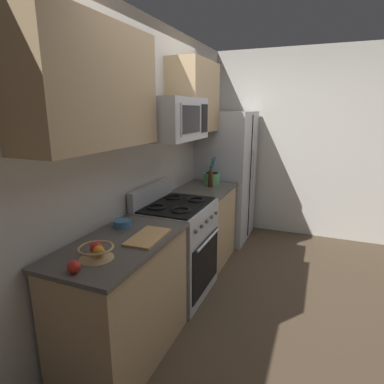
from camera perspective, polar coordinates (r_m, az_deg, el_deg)
The scene contains 16 objects.
ground_plane at distance 3.22m, azimuth 7.81°, elevation -19.30°, with size 16.00×16.00×0.00m, color #473828.
wall_back at distance 3.09m, azimuth -8.96°, elevation 5.29°, with size 8.00×0.10×2.60m, color beige.
counter_left at distance 2.47m, azimuth -12.16°, elevation -18.39°, with size 1.07×0.59×0.91m.
range_oven at distance 3.17m, azimuth -2.67°, elevation -9.98°, with size 0.76×0.63×1.09m.
counter_right at distance 3.84m, azimuth 2.29°, elevation -5.75°, with size 0.79×0.59×0.91m.
refrigerator at distance 4.50m, azimuth 6.22°, elevation 2.80°, with size 0.87×0.70×1.76m.
wall_right at distance 4.84m, azimuth 14.89°, elevation 8.23°, with size 0.10×8.00×2.60m, color beige.
microwave at distance 2.90m, azimuth -3.43°, elevation 12.88°, with size 0.74×0.44×0.37m.
upper_cabinets_left at distance 2.17m, azimuth -17.64°, elevation 17.45°, with size 1.06×0.34×0.76m.
upper_cabinets_right at distance 3.67m, azimuth 0.36°, elevation 16.59°, with size 0.78×0.34×0.76m.
utensil_crock at distance 3.91m, azimuth 3.52°, elevation 2.59°, with size 0.20×0.20×0.33m.
fruit_basket at distance 2.04m, azimuth -16.68°, elevation -10.15°, with size 0.22×0.22×0.10m.
apple_loose at distance 1.92m, azimuth -20.33°, elevation -12.37°, with size 0.07×0.07×0.07m, color red.
cutting_board at distance 2.28m, azimuth -7.87°, elevation -7.95°, with size 0.37×0.20×0.02m, color tan.
bottle_soy at distance 3.72m, azimuth 3.32°, elevation 2.61°, with size 0.06×0.06×0.24m.
prep_bowl at distance 2.53m, azimuth -12.32°, elevation -5.39°, with size 0.14×0.14×0.05m.
Camera 1 is at (-2.61, -0.62, 1.78)m, focal length 29.92 mm.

